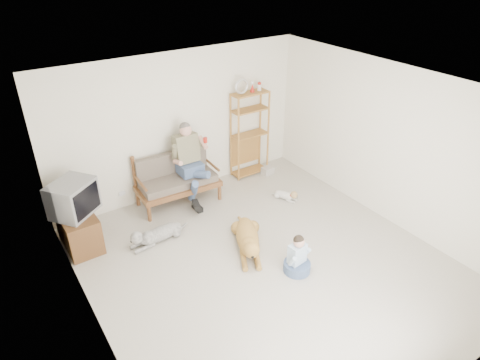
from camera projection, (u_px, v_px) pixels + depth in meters
floor at (266, 264)px, 6.55m from camera, size 5.50×5.50×0.00m
ceiling at (273, 93)px, 5.22m from camera, size 5.50×5.50×0.00m
wall_back at (180, 125)px, 7.88m from camera, size 5.00×0.00×5.00m
wall_front at (452, 315)px, 3.89m from camera, size 5.00×0.00×5.00m
wall_left at (87, 252)px, 4.68m from camera, size 0.00×5.50×5.50m
wall_right at (390, 146)px, 7.09m from camera, size 0.00×5.50×5.50m
loveseat at (176, 178)px, 7.90m from camera, size 1.53×0.77×0.95m
man at (192, 169)px, 7.75m from camera, size 0.58×0.83×1.34m
etagere at (250, 134)px, 8.65m from camera, size 0.79×0.34×2.07m
book_stack at (268, 170)px, 9.02m from camera, size 0.26×0.20×0.16m
tv_stand at (78, 230)px, 6.80m from camera, size 0.52×0.91×0.60m
crt_tv at (73, 198)px, 6.55m from camera, size 0.84×0.81×0.54m
wall_outlet at (122, 193)px, 7.78m from camera, size 0.12×0.02×0.08m
golden_retriever at (248, 240)px, 6.78m from camera, size 0.79×1.33×0.44m
shaggy_dog at (155, 235)px, 6.96m from camera, size 1.12×0.34×0.33m
terrier at (287, 195)px, 8.12m from camera, size 0.30×0.55×0.22m
child at (297, 258)px, 6.30m from camera, size 0.41×0.41×0.64m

